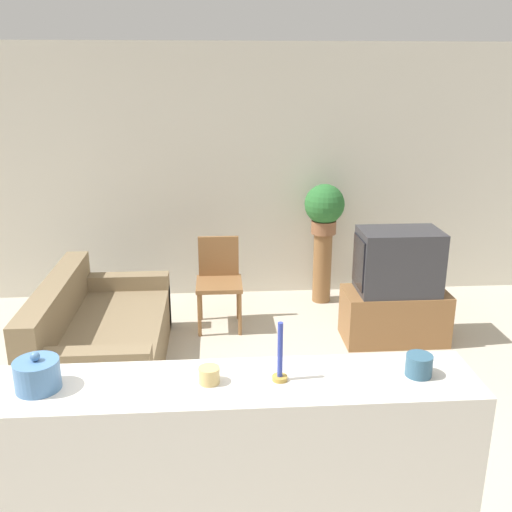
{
  "coord_description": "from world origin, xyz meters",
  "views": [
    {
      "loc": [
        0.19,
        -2.68,
        2.4
      ],
      "look_at": [
        0.52,
        2.1,
        0.85
      ],
      "focal_mm": 40.0,
      "sensor_mm": 36.0,
      "label": 1
    }
  ],
  "objects_px": {
    "couch": "(100,339)",
    "wooden_chair": "(219,277)",
    "potted_plant": "(324,207)",
    "decorative_bowl": "(37,375)",
    "television": "(398,261)"
  },
  "relations": [
    {
      "from": "decorative_bowl",
      "to": "potted_plant",
      "type": "bearing_deg",
      "value": 61.44
    },
    {
      "from": "couch",
      "to": "wooden_chair",
      "type": "xyz_separation_m",
      "value": [
        1.0,
        0.83,
        0.22
      ]
    },
    {
      "from": "potted_plant",
      "to": "decorative_bowl",
      "type": "distance_m",
      "value": 4.0
    },
    {
      "from": "couch",
      "to": "television",
      "type": "height_order",
      "value": "television"
    },
    {
      "from": "couch",
      "to": "wooden_chair",
      "type": "height_order",
      "value": "wooden_chair"
    },
    {
      "from": "couch",
      "to": "wooden_chair",
      "type": "distance_m",
      "value": 1.32
    },
    {
      "from": "couch",
      "to": "potted_plant",
      "type": "height_order",
      "value": "potted_plant"
    },
    {
      "from": "wooden_chair",
      "to": "potted_plant",
      "type": "xyz_separation_m",
      "value": [
        1.12,
        0.54,
        0.56
      ]
    },
    {
      "from": "couch",
      "to": "decorative_bowl",
      "type": "xyz_separation_m",
      "value": [
        0.21,
        -2.14,
        0.88
      ]
    },
    {
      "from": "television",
      "to": "wooden_chair",
      "type": "xyz_separation_m",
      "value": [
        -1.61,
        0.46,
        -0.28
      ]
    },
    {
      "from": "television",
      "to": "decorative_bowl",
      "type": "distance_m",
      "value": 3.5
    },
    {
      "from": "television",
      "to": "wooden_chair",
      "type": "bearing_deg",
      "value": 164.04
    },
    {
      "from": "television",
      "to": "wooden_chair",
      "type": "relative_size",
      "value": 0.84
    },
    {
      "from": "couch",
      "to": "wooden_chair",
      "type": "bearing_deg",
      "value": 39.73
    },
    {
      "from": "couch",
      "to": "television",
      "type": "relative_size",
      "value": 2.34
    }
  ]
}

